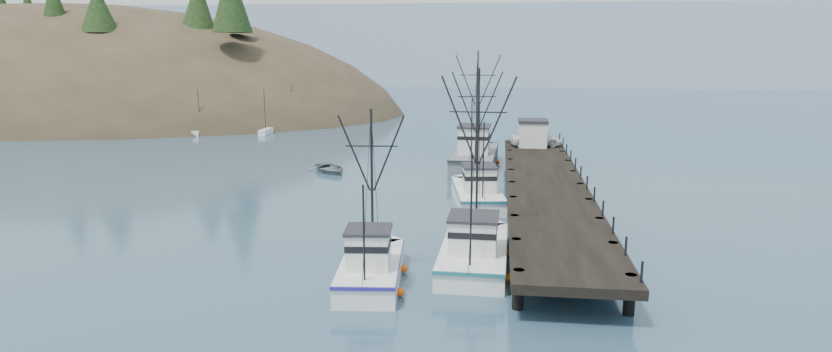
{
  "coord_description": "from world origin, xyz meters",
  "views": [
    {
      "loc": [
        10.26,
        -33.81,
        12.71
      ],
      "look_at": [
        4.02,
        14.8,
        2.5
      ],
      "focal_mm": 28.0,
      "sensor_mm": 36.0,
      "label": 1
    }
  ],
  "objects": [
    {
      "name": "distant_ridge",
      "position": [
        10.0,
        170.0,
        0.0
      ],
      "size": [
        360.0,
        40.0,
        26.0
      ],
      "primitive_type": "cube",
      "color": "#9EB2C6",
      "rests_on": "ground"
    },
    {
      "name": "pier",
      "position": [
        14.0,
        16.0,
        1.69
      ],
      "size": [
        6.0,
        44.0,
        2.0
      ],
      "color": "black",
      "rests_on": "ground"
    },
    {
      "name": "pickup_truck",
      "position": [
        14.13,
        34.0,
        2.73
      ],
      "size": [
        5.64,
        3.36,
        1.47
      ],
      "primitive_type": "imported",
      "rotation": [
        0.0,
        0.0,
        1.75
      ],
      "color": "white",
      "rests_on": "pier"
    },
    {
      "name": "trawler_near",
      "position": [
        9.06,
        2.45,
        0.82
      ],
      "size": [
        3.96,
        11.4,
        11.56
      ],
      "color": "white",
      "rests_on": "ground"
    },
    {
      "name": "headland",
      "position": [
        -74.95,
        78.61,
        -4.55
      ],
      "size": [
        134.8,
        78.0,
        51.0
      ],
      "color": "#382D1E",
      "rests_on": "ground"
    },
    {
      "name": "ground",
      "position": [
        0.0,
        0.0,
        0.0
      ],
      "size": [
        400.0,
        400.0,
        0.0
      ],
      "primitive_type": "plane",
      "color": "#2C4B63",
      "rests_on": "ground"
    },
    {
      "name": "moored_sailboats",
      "position": [
        -32.84,
        58.71,
        0.33
      ],
      "size": [
        25.04,
        18.82,
        6.35
      ],
      "color": "white",
      "rests_on": "ground"
    },
    {
      "name": "trawler_mid",
      "position": [
        3.63,
        -1.09,
        0.82
      ],
      "size": [
        3.89,
        9.44,
        9.57
      ],
      "color": "white",
      "rests_on": "ground"
    },
    {
      "name": "motorboat",
      "position": [
        -6.23,
        27.54,
        0.0
      ],
      "size": [
        5.8,
        6.11,
        1.03
      ],
      "primitive_type": "imported",
      "rotation": [
        0.0,
        0.0,
        0.63
      ],
      "color": "slate",
      "rests_on": "ground"
    },
    {
      "name": "trawler_far",
      "position": [
        8.65,
        17.18,
        0.82
      ],
      "size": [
        4.82,
        10.88,
        11.12
      ],
      "color": "white",
      "rests_on": "ground"
    },
    {
      "name": "pier_shed",
      "position": [
        13.78,
        33.75,
        3.42
      ],
      "size": [
        3.0,
        3.2,
        2.8
      ],
      "color": "silver",
      "rests_on": "pier"
    },
    {
      "name": "work_vessel",
      "position": [
        7.96,
        31.81,
        1.23
      ],
      "size": [
        4.75,
        14.31,
        12.15
      ],
      "color": "slate",
      "rests_on": "ground"
    },
    {
      "name": "distant_ridge_far",
      "position": [
        -40.0,
        185.0,
        0.0
      ],
      "size": [
        180.0,
        25.0,
        18.0
      ],
      "primitive_type": "cube",
      "color": "silver",
      "rests_on": "ground"
    }
  ]
}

